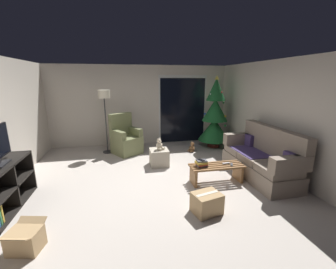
{
  "coord_description": "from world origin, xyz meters",
  "views": [
    {
      "loc": [
        -0.57,
        -3.98,
        2.07
      ],
      "look_at": [
        0.4,
        0.7,
        0.85
      ],
      "focal_mm": 23.26,
      "sensor_mm": 36.0,
      "label": 1
    }
  ],
  "objects_px": {
    "couch": "(262,159)",
    "teddy_bear_chestnut_by_tree": "(192,147)",
    "christmas_tree": "(215,117)",
    "cell_phone": "(201,160)",
    "cardboard_box_open_near_shelf": "(25,240)",
    "ottoman": "(159,157)",
    "book_stack": "(202,163)",
    "floor_lamp": "(104,100)",
    "remote_silver": "(226,163)",
    "media_shelf": "(0,191)",
    "coffee_table": "(216,171)",
    "remote_graphite": "(232,165)",
    "armchair": "(126,139)",
    "teddy_bear_cream": "(159,145)",
    "cardboard_box_taped_mid_floor": "(207,203)"
  },
  "relations": [
    {
      "from": "coffee_table",
      "to": "cardboard_box_taped_mid_floor",
      "type": "bearing_deg",
      "value": -121.26
    },
    {
      "from": "media_shelf",
      "to": "teddy_bear_cream",
      "type": "relative_size",
      "value": 4.91
    },
    {
      "from": "ottoman",
      "to": "book_stack",
      "type": "bearing_deg",
      "value": -59.74
    },
    {
      "from": "remote_silver",
      "to": "media_shelf",
      "type": "bearing_deg",
      "value": 87.19
    },
    {
      "from": "remote_graphite",
      "to": "cardboard_box_taped_mid_floor",
      "type": "distance_m",
      "value": 1.27
    },
    {
      "from": "ottoman",
      "to": "cardboard_box_open_near_shelf",
      "type": "distance_m",
      "value": 3.16
    },
    {
      "from": "christmas_tree",
      "to": "media_shelf",
      "type": "distance_m",
      "value": 5.39
    },
    {
      "from": "cardboard_box_open_near_shelf",
      "to": "remote_silver",
      "type": "bearing_deg",
      "value": 21.29
    },
    {
      "from": "book_stack",
      "to": "armchair",
      "type": "height_order",
      "value": "armchair"
    },
    {
      "from": "remote_graphite",
      "to": "christmas_tree",
      "type": "xyz_separation_m",
      "value": [
        0.63,
        2.37,
        0.57
      ]
    },
    {
      "from": "floor_lamp",
      "to": "ottoman",
      "type": "height_order",
      "value": "floor_lamp"
    },
    {
      "from": "remote_silver",
      "to": "book_stack",
      "type": "relative_size",
      "value": 0.65
    },
    {
      "from": "christmas_tree",
      "to": "teddy_bear_chestnut_by_tree",
      "type": "height_order",
      "value": "christmas_tree"
    },
    {
      "from": "remote_graphite",
      "to": "armchair",
      "type": "height_order",
      "value": "armchair"
    },
    {
      "from": "armchair",
      "to": "cardboard_box_open_near_shelf",
      "type": "relative_size",
      "value": 2.19
    },
    {
      "from": "christmas_tree",
      "to": "floor_lamp",
      "type": "distance_m",
      "value": 3.28
    },
    {
      "from": "remote_silver",
      "to": "teddy_bear_cream",
      "type": "bearing_deg",
      "value": 40.66
    },
    {
      "from": "book_stack",
      "to": "cell_phone",
      "type": "distance_m",
      "value": 0.07
    },
    {
      "from": "armchair",
      "to": "christmas_tree",
      "type": "bearing_deg",
      "value": 1.06
    },
    {
      "from": "cell_phone",
      "to": "book_stack",
      "type": "bearing_deg",
      "value": -32.12
    },
    {
      "from": "couch",
      "to": "remote_silver",
      "type": "distance_m",
      "value": 0.87
    },
    {
      "from": "couch",
      "to": "teddy_bear_cream",
      "type": "bearing_deg",
      "value": 153.22
    },
    {
      "from": "remote_silver",
      "to": "christmas_tree",
      "type": "distance_m",
      "value": 2.46
    },
    {
      "from": "couch",
      "to": "remote_silver",
      "type": "height_order",
      "value": "couch"
    },
    {
      "from": "couch",
      "to": "remote_graphite",
      "type": "distance_m",
      "value": 0.8
    },
    {
      "from": "remote_silver",
      "to": "armchair",
      "type": "xyz_separation_m",
      "value": [
        -2.0,
        2.23,
        0.02
      ]
    },
    {
      "from": "armchair",
      "to": "teddy_bear_cream",
      "type": "bearing_deg",
      "value": -55.04
    },
    {
      "from": "armchair",
      "to": "teddy_bear_cream",
      "type": "distance_m",
      "value": 1.38
    },
    {
      "from": "armchair",
      "to": "floor_lamp",
      "type": "distance_m",
      "value": 1.23
    },
    {
      "from": "armchair",
      "to": "ottoman",
      "type": "height_order",
      "value": "armchair"
    },
    {
      "from": "remote_silver",
      "to": "coffee_table",
      "type": "bearing_deg",
      "value": 88.12
    },
    {
      "from": "ottoman",
      "to": "floor_lamp",
      "type": "bearing_deg",
      "value": 135.47
    },
    {
      "from": "teddy_bear_chestnut_by_tree",
      "to": "remote_graphite",
      "type": "bearing_deg",
      "value": -85.29
    },
    {
      "from": "coffee_table",
      "to": "ottoman",
      "type": "bearing_deg",
      "value": 131.55
    },
    {
      "from": "couch",
      "to": "teddy_bear_chestnut_by_tree",
      "type": "relative_size",
      "value": 6.82
    },
    {
      "from": "christmas_tree",
      "to": "floor_lamp",
      "type": "bearing_deg",
      "value": 178.05
    },
    {
      "from": "ottoman",
      "to": "teddy_bear_cream",
      "type": "relative_size",
      "value": 1.54
    },
    {
      "from": "coffee_table",
      "to": "armchair",
      "type": "distance_m",
      "value": 2.88
    },
    {
      "from": "book_stack",
      "to": "ottoman",
      "type": "relative_size",
      "value": 0.54
    },
    {
      "from": "cardboard_box_taped_mid_floor",
      "to": "cell_phone",
      "type": "bearing_deg",
      "value": 75.7
    },
    {
      "from": "remote_graphite",
      "to": "christmas_tree",
      "type": "relative_size",
      "value": 0.07
    },
    {
      "from": "couch",
      "to": "coffee_table",
      "type": "relative_size",
      "value": 1.77
    },
    {
      "from": "christmas_tree",
      "to": "teddy_bear_chestnut_by_tree",
      "type": "xyz_separation_m",
      "value": [
        -0.8,
        -0.31,
        -0.84
      ]
    },
    {
      "from": "couch",
      "to": "ottoman",
      "type": "distance_m",
      "value": 2.34
    },
    {
      "from": "cell_phone",
      "to": "cardboard_box_open_near_shelf",
      "type": "height_order",
      "value": "cell_phone"
    },
    {
      "from": "couch",
      "to": "cell_phone",
      "type": "xyz_separation_m",
      "value": [
        -1.42,
        -0.09,
        0.12
      ]
    },
    {
      "from": "coffee_table",
      "to": "armchair",
      "type": "relative_size",
      "value": 0.97
    },
    {
      "from": "remote_silver",
      "to": "remote_graphite",
      "type": "height_order",
      "value": "same"
    },
    {
      "from": "couch",
      "to": "cardboard_box_open_near_shelf",
      "type": "distance_m",
      "value": 4.37
    },
    {
      "from": "cardboard_box_open_near_shelf",
      "to": "teddy_bear_chestnut_by_tree",
      "type": "bearing_deg",
      "value": 45.48
    }
  ]
}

